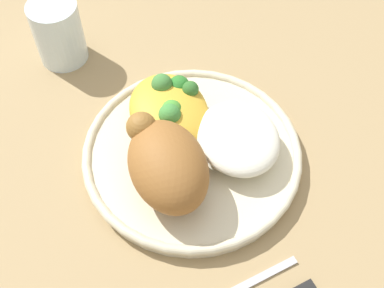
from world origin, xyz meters
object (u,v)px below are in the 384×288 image
Objects in this scene: roasted_chicken at (167,164)px; water_glass at (58,32)px; plate at (192,154)px; rice_pile at (238,138)px; mac_cheese_with_broccoli at (169,107)px.

water_glass is (0.25, 0.06, -0.01)m from roasted_chicken.
roasted_chicken is 0.26m from water_glass.
rice_pile is (-0.02, -0.05, 0.03)m from plate.
plate is at bearing -155.31° from water_glass.
roasted_chicken is at bearing 127.11° from plate.
water_glass is at bearing 32.44° from rice_pile.
rice_pile is (0.01, -0.09, -0.02)m from roasted_chicken.
water_glass is (0.22, 0.10, 0.03)m from plate.
mac_cheese_with_broccoli is at bearing 39.73° from rice_pile.
plate is 0.06m from mac_cheese_with_broccoli.
plate is 0.06m from rice_pile.
plate is at bearing -52.89° from roasted_chicken.
rice_pile is 0.92× the size of mac_cheese_with_broccoli.
roasted_chicken is 1.40× the size of water_glass.
mac_cheese_with_broccoli is at bearing -21.17° from roasted_chicken.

